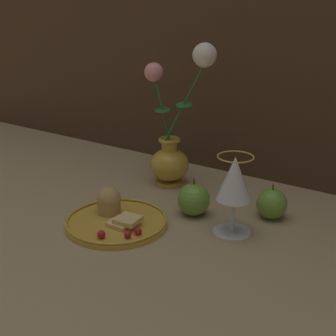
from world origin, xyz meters
name	(u,v)px	position (x,y,z in m)	size (l,w,h in m)	color
ground_plane	(160,216)	(0.00, 0.00, 0.00)	(2.40, 2.40, 0.00)	#9E8966
vase	(172,143)	(-0.08, 0.17, 0.11)	(0.21, 0.10, 0.37)	gold
plate_with_pastries	(115,217)	(-0.06, -0.09, 0.02)	(0.22, 0.22, 0.07)	gold
wine_glass	(234,182)	(0.17, 0.02, 0.11)	(0.08, 0.08, 0.17)	silver
apple_beside_vase	(194,199)	(0.06, 0.05, 0.04)	(0.07, 0.07, 0.09)	#669938
apple_near_glass	(272,204)	(0.21, 0.13, 0.03)	(0.07, 0.07, 0.08)	#669938
berry_near_plate	(101,197)	(-0.17, -0.01, 0.01)	(0.02, 0.02, 0.02)	#AD192D
berry_front_center	(108,190)	(-0.18, 0.03, 0.01)	(0.02, 0.02, 0.02)	#AD192D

